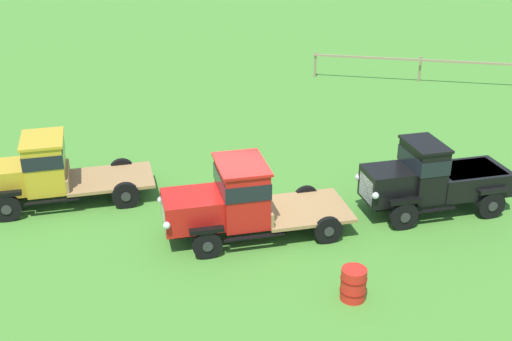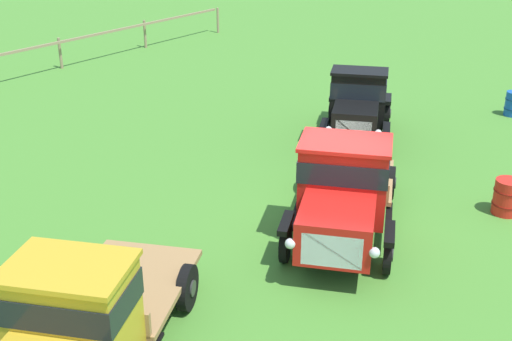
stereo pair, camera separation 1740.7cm
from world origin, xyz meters
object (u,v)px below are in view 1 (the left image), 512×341
Objects in this scene: vintage_truck_midrow_center at (432,178)px; vintage_truck_second_in_line at (236,199)px; vintage_truck_foreground_near at (41,171)px; oil_drum_near_fence at (353,284)px.

vintage_truck_second_in_line is at bearing -154.64° from vintage_truck_midrow_center.
vintage_truck_midrow_center is at bearing 8.63° from vintage_truck_foreground_near.
vintage_truck_second_in_line is 4.25m from oil_drum_near_fence.
vintage_truck_second_in_line is 1.19× the size of vintage_truck_midrow_center.
oil_drum_near_fence is at bearing -35.24° from vintage_truck_second_in_line.
vintage_truck_second_in_line reaches higher than vintage_truck_foreground_near.
oil_drum_near_fence is (3.42, -2.42, -0.74)m from vintage_truck_second_in_line.
vintage_truck_midrow_center is (5.43, 2.58, -0.05)m from vintage_truck_second_in_line.
vintage_truck_midrow_center is at bearing 25.36° from vintage_truck_second_in_line.
vintage_truck_foreground_near is at bearing 161.75° from oil_drum_near_fence.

